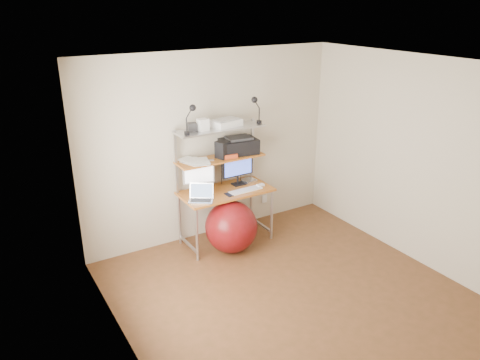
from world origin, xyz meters
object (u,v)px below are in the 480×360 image
object	(u,v)px
printer	(239,146)
exercise_ball	(231,227)
monitor_black	(238,168)
laptop	(201,197)
monitor_silver	(199,174)

from	to	relation	value
printer	exercise_ball	size ratio (longest dim) A/B	0.76
monitor_black	laptop	world-z (taller)	monitor_black
monitor_silver	laptop	bearing A→B (deg)	-93.35
monitor_black	exercise_ball	xyz separation A→B (m)	(-0.32, -0.37, -0.63)
monitor_silver	exercise_ball	xyz separation A→B (m)	(0.25, -0.39, -0.64)
monitor_silver	exercise_ball	distance (m)	0.79
laptop	monitor_black	bearing A→B (deg)	52.74
monitor_silver	exercise_ball	world-z (taller)	monitor_silver
laptop	exercise_ball	xyz separation A→B (m)	(0.34, -0.14, -0.45)
laptop	printer	bearing A→B (deg)	55.85
monitor_black	laptop	distance (m)	0.72
printer	laptop	bearing A→B (deg)	-151.21
monitor_black	laptop	size ratio (longest dim) A/B	1.23
monitor_black	exercise_ball	distance (m)	0.80
monitor_black	monitor_silver	bearing A→B (deg)	176.20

